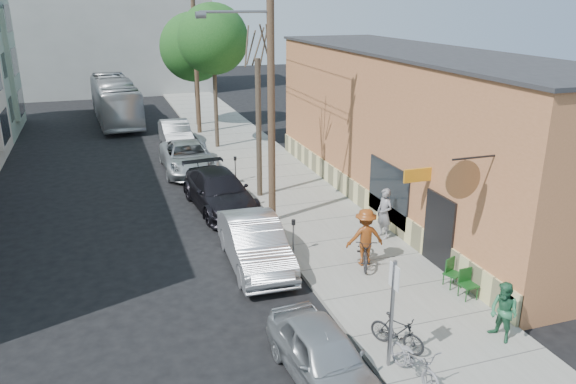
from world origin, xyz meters
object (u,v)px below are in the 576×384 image
object	(u,v)px
tree_leafy_far	(194,47)
car_3	(188,157)
car_1	(255,243)
parked_bike_b	(415,362)
car_4	(176,134)
parking_meter_near	(293,231)
utility_pole_near	(270,89)
tree_leafy_mid	(213,39)
parking_meter_far	(235,165)
patio_chair_b	(453,274)
patron_grey	(384,213)
car_0	(324,355)
bus	(115,100)
cyclist	(365,237)
car_2	(219,191)
tree_bare	(259,129)
sign_post	(392,304)
parked_bike_a	(397,332)
patron_green	(504,312)

from	to	relation	value
tree_leafy_far	car_3	bearing A→B (deg)	-102.56
car_3	car_1	bearing A→B (deg)	-87.02
tree_leafy_far	parked_bike_b	world-z (taller)	tree_leafy_far
car_3	car_4	distance (m)	5.61
parking_meter_near	tree_leafy_far	size ratio (longest dim) A/B	0.16
utility_pole_near	tree_leafy_mid	xyz separation A→B (m)	(0.41, 12.45, 1.00)
parking_meter_near	parking_meter_far	distance (m)	8.61
tree_leafy_mid	patio_chair_b	distance (m)	20.60
parking_meter_far	patron_grey	bearing A→B (deg)	-66.73
car_0	bus	size ratio (longest dim) A/B	0.36
utility_pole_near	cyclist	bearing A→B (deg)	-69.02
patio_chair_b	car_2	size ratio (longest dim) A/B	0.16
cyclist	tree_leafy_far	bearing A→B (deg)	-79.75
parking_meter_near	tree_bare	xyz separation A→B (m)	(0.55, 6.26, 2.21)
patron_grey	car_0	distance (m)	8.56
car_1	car_3	xyz separation A→B (m)	(-0.41, 11.73, -0.05)
tree_leafy_far	car_0	xyz separation A→B (m)	(-2.09, -28.91, -4.79)
utility_pole_near	sign_post	bearing A→B (deg)	-90.23
sign_post	parking_meter_far	distance (m)	15.40
car_3	car_0	bearing A→B (deg)	-88.00
tree_leafy_far	patron_grey	bearing A→B (deg)	-82.11
parking_meter_far	car_2	xyz separation A→B (m)	(-1.45, -3.11, -0.19)
parking_meter_near	tree_bare	bearing A→B (deg)	84.98
parked_bike_a	parked_bike_b	world-z (taller)	parked_bike_b
parking_meter_far	cyclist	world-z (taller)	cyclist
car_1	utility_pole_near	bearing A→B (deg)	66.79
parking_meter_far	car_3	xyz separation A→B (m)	(-1.86, 2.89, -0.22)
car_3	sign_post	bearing A→B (deg)	-82.89
tree_bare	tree_leafy_far	xyz separation A→B (m)	(0.00, 16.04, 2.29)
tree_leafy_mid	patron_grey	distance (m)	16.58
car_0	car_3	xyz separation A→B (m)	(-0.31, 18.11, 0.08)
patron_grey	car_2	size ratio (longest dim) A/B	0.35
car_3	car_4	size ratio (longest dim) A/B	1.17
sign_post	tree_leafy_far	bearing A→B (deg)	89.11
utility_pole_near	patron_green	xyz separation A→B (m)	(3.25, -9.89, -4.45)
parking_meter_near	tree_leafy_mid	distance (m)	16.54
car_4	tree_leafy_mid	bearing A→B (deg)	-33.63
utility_pole_near	car_4	bearing A→B (deg)	97.57
utility_pole_near	parked_bike_a	distance (m)	10.53
car_3	parking_meter_far	bearing A→B (deg)	-56.32
parking_meter_near	bus	bearing A→B (deg)	100.63
patio_chair_b	car_2	distance (m)	10.77
utility_pole_near	tree_leafy_mid	distance (m)	12.49
car_1	car_3	distance (m)	11.74
parking_meter_near	car_3	distance (m)	11.65
patio_chair_b	tree_bare	bearing A→B (deg)	84.24
tree_bare	car_3	world-z (taller)	tree_bare
cyclist	parked_bike_b	size ratio (longest dim) A/B	1.09
tree_leafy_mid	car_3	xyz separation A→B (m)	(-2.41, -4.11, -5.64)
tree_leafy_far	patio_chair_b	world-z (taller)	tree_leafy_far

